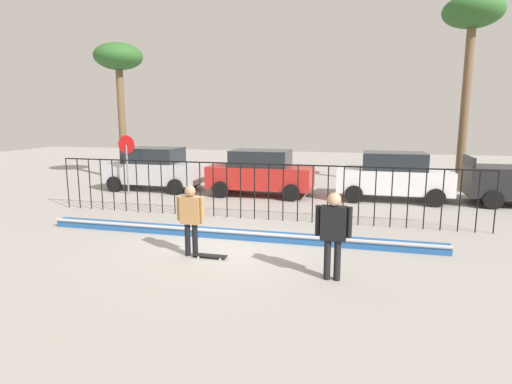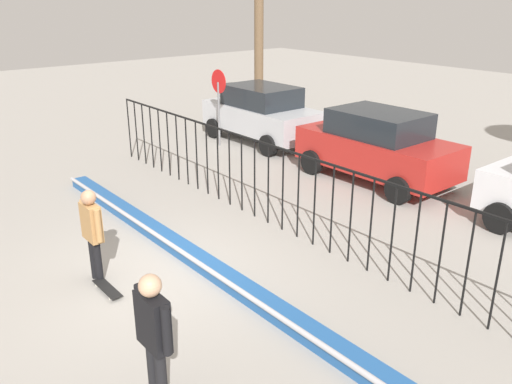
% 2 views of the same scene
% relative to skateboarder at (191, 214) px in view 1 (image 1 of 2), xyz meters
% --- Properties ---
extents(ground_plane, '(60.00, 60.00, 0.00)m').
position_rel_skateboarder_xyz_m(ground_plane, '(0.51, 0.88, -1.02)').
color(ground_plane, '#9E9991').
extents(bowl_coping_ledge, '(11.00, 0.40, 0.27)m').
position_rel_skateboarder_xyz_m(bowl_coping_ledge, '(0.51, 1.67, -0.90)').
color(bowl_coping_ledge, '#235699').
rests_on(bowl_coping_ledge, ground).
extents(perimeter_fence, '(14.04, 0.04, 1.81)m').
position_rel_skateboarder_xyz_m(perimeter_fence, '(0.51, 3.96, 0.10)').
color(perimeter_fence, black).
rests_on(perimeter_fence, ground).
extents(skateboarder, '(0.68, 0.26, 1.69)m').
position_rel_skateboarder_xyz_m(skateboarder, '(0.00, 0.00, 0.00)').
color(skateboarder, black).
rests_on(skateboarder, ground).
extents(skateboard, '(0.80, 0.20, 0.07)m').
position_rel_skateboarder_xyz_m(skateboard, '(0.49, -0.05, -0.96)').
color(skateboard, black).
rests_on(skateboard, ground).
extents(camera_operator, '(0.73, 0.27, 1.80)m').
position_rel_skateboarder_xyz_m(camera_operator, '(3.35, -0.67, 0.06)').
color(camera_operator, black).
rests_on(camera_operator, ground).
extents(parked_car_silver, '(4.30, 2.12, 1.90)m').
position_rel_skateboarder_xyz_m(parked_car_silver, '(-5.30, 8.24, -0.04)').
color(parked_car_silver, '#B7BABF').
rests_on(parked_car_silver, ground).
extents(parked_car_red, '(4.30, 2.12, 1.90)m').
position_rel_skateboarder_xyz_m(parked_car_red, '(-0.30, 8.07, -0.04)').
color(parked_car_red, '#B2231E').
rests_on(parked_car_red, ground).
extents(parked_car_white, '(4.30, 2.12, 1.90)m').
position_rel_skateboarder_xyz_m(parked_car_white, '(5.00, 8.35, -0.04)').
color(parked_car_white, silver).
rests_on(parked_car_white, ground).
extents(stop_sign, '(0.76, 0.07, 2.50)m').
position_rel_skateboarder_xyz_m(stop_sign, '(-5.80, 6.85, 0.60)').
color(stop_sign, slate).
rests_on(stop_sign, ground).
extents(palm_tree_tall, '(2.44, 2.44, 8.24)m').
position_rel_skateboarder_xyz_m(palm_tree_tall, '(7.96, 11.26, 6.14)').
color(palm_tree_tall, brown).
rests_on(palm_tree_tall, ground).
extents(palm_tree_short, '(2.40, 2.40, 6.90)m').
position_rel_skateboarder_xyz_m(palm_tree_short, '(-8.27, 10.59, 4.92)').
color(palm_tree_short, brown).
rests_on(palm_tree_short, ground).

